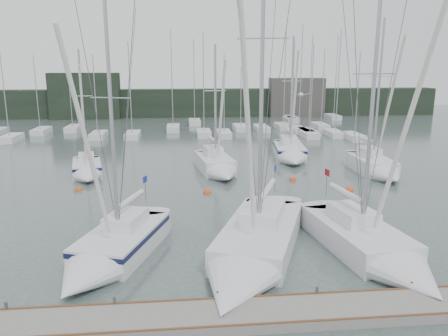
{
  "coord_description": "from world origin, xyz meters",
  "views": [
    {
      "loc": [
        -3.29,
        -19.53,
        9.38
      ],
      "look_at": [
        -0.87,
        5.0,
        3.53
      ],
      "focal_mm": 35.0,
      "sensor_mm": 36.0,
      "label": 1
    }
  ],
  "objects_px": {
    "sailboat_mid_a": "(87,171)",
    "sailboat_mid_c": "(218,168)",
    "sailboat_near_right": "(380,253)",
    "buoy_a": "(207,193)",
    "sailboat_mid_e": "(378,169)",
    "buoy_b": "(293,180)",
    "buoy_c": "(79,190)",
    "buoy_d": "(349,191)",
    "sailboat_near_left": "(108,254)",
    "sailboat_mid_d": "(291,154)",
    "sailboat_near_center": "(250,256)"
  },
  "relations": [
    {
      "from": "sailboat_near_center",
      "to": "sailboat_mid_e",
      "type": "relative_size",
      "value": 1.28
    },
    {
      "from": "sailboat_mid_c",
      "to": "sailboat_mid_e",
      "type": "height_order",
      "value": "sailboat_mid_e"
    },
    {
      "from": "buoy_c",
      "to": "sailboat_mid_e",
      "type": "bearing_deg",
      "value": 4.58
    },
    {
      "from": "sailboat_near_left",
      "to": "sailboat_near_center",
      "type": "bearing_deg",
      "value": 10.65
    },
    {
      "from": "sailboat_mid_e",
      "to": "buoy_c",
      "type": "relative_size",
      "value": 26.02
    },
    {
      "from": "sailboat_near_center",
      "to": "sailboat_near_right",
      "type": "relative_size",
      "value": 1.18
    },
    {
      "from": "sailboat_mid_c",
      "to": "sailboat_mid_e",
      "type": "bearing_deg",
      "value": -15.58
    },
    {
      "from": "buoy_b",
      "to": "buoy_c",
      "type": "distance_m",
      "value": 17.14
    },
    {
      "from": "sailboat_near_left",
      "to": "sailboat_mid_e",
      "type": "relative_size",
      "value": 0.95
    },
    {
      "from": "buoy_a",
      "to": "buoy_d",
      "type": "bearing_deg",
      "value": -2.3
    },
    {
      "from": "sailboat_near_left",
      "to": "buoy_d",
      "type": "xyz_separation_m",
      "value": [
        16.3,
        11.19,
        -0.6
      ]
    },
    {
      "from": "buoy_b",
      "to": "buoy_c",
      "type": "xyz_separation_m",
      "value": [
        -17.1,
        -1.23,
        0.0
      ]
    },
    {
      "from": "sailboat_near_center",
      "to": "buoy_d",
      "type": "relative_size",
      "value": 28.49
    },
    {
      "from": "sailboat_mid_d",
      "to": "buoy_b",
      "type": "height_order",
      "value": "sailboat_mid_d"
    },
    {
      "from": "buoy_d",
      "to": "buoy_c",
      "type": "bearing_deg",
      "value": 173.82
    },
    {
      "from": "sailboat_near_right",
      "to": "sailboat_mid_a",
      "type": "relative_size",
      "value": 1.34
    },
    {
      "from": "sailboat_near_center",
      "to": "buoy_c",
      "type": "xyz_separation_m",
      "value": [
        -11.03,
        14.31,
        -0.61
      ]
    },
    {
      "from": "sailboat_mid_a",
      "to": "buoy_d",
      "type": "distance_m",
      "value": 21.64
    },
    {
      "from": "buoy_a",
      "to": "buoy_b",
      "type": "bearing_deg",
      "value": 22.39
    },
    {
      "from": "sailboat_mid_a",
      "to": "buoy_a",
      "type": "bearing_deg",
      "value": -42.03
    },
    {
      "from": "sailboat_mid_c",
      "to": "buoy_a",
      "type": "xyz_separation_m",
      "value": [
        -1.32,
        -5.56,
        -0.64
      ]
    },
    {
      "from": "sailboat_near_left",
      "to": "sailboat_near_center",
      "type": "distance_m",
      "value": 6.79
    },
    {
      "from": "sailboat_near_center",
      "to": "sailboat_mid_c",
      "type": "distance_m",
      "value": 18.08
    },
    {
      "from": "buoy_b",
      "to": "buoy_a",
      "type": "bearing_deg",
      "value": -157.61
    },
    {
      "from": "buoy_c",
      "to": "buoy_d",
      "type": "xyz_separation_m",
      "value": [
        20.6,
        -2.23,
        0.0
      ]
    },
    {
      "from": "buoy_a",
      "to": "sailboat_mid_c",
      "type": "bearing_deg",
      "value": 76.68
    },
    {
      "from": "sailboat_mid_d",
      "to": "buoy_a",
      "type": "height_order",
      "value": "sailboat_mid_d"
    },
    {
      "from": "sailboat_near_right",
      "to": "buoy_a",
      "type": "height_order",
      "value": "sailboat_near_right"
    },
    {
      "from": "sailboat_mid_d",
      "to": "buoy_c",
      "type": "bearing_deg",
      "value": -147.39
    },
    {
      "from": "buoy_d",
      "to": "sailboat_near_center",
      "type": "bearing_deg",
      "value": -128.4
    },
    {
      "from": "sailboat_near_right",
      "to": "buoy_a",
      "type": "xyz_separation_m",
      "value": [
        -7.51,
        12.76,
        -0.59
      ]
    },
    {
      "from": "buoy_b",
      "to": "buoy_d",
      "type": "bearing_deg",
      "value": -44.57
    },
    {
      "from": "sailboat_mid_a",
      "to": "sailboat_mid_c",
      "type": "height_order",
      "value": "sailboat_mid_c"
    },
    {
      "from": "sailboat_mid_e",
      "to": "buoy_b",
      "type": "distance_m",
      "value": 7.74
    },
    {
      "from": "sailboat_mid_a",
      "to": "sailboat_mid_c",
      "type": "relative_size",
      "value": 0.95
    },
    {
      "from": "buoy_b",
      "to": "buoy_d",
      "type": "height_order",
      "value": "buoy_d"
    },
    {
      "from": "sailboat_near_right",
      "to": "buoy_d",
      "type": "distance_m",
      "value": 12.78
    },
    {
      "from": "sailboat_mid_a",
      "to": "buoy_c",
      "type": "xyz_separation_m",
      "value": [
        0.13,
        -3.93,
        -0.57
      ]
    },
    {
      "from": "sailboat_near_left",
      "to": "sailboat_near_center",
      "type": "height_order",
      "value": "sailboat_near_center"
    },
    {
      "from": "sailboat_mid_c",
      "to": "buoy_a",
      "type": "height_order",
      "value": "sailboat_mid_c"
    },
    {
      "from": "buoy_c",
      "to": "sailboat_mid_d",
      "type": "bearing_deg",
      "value": 25.36
    },
    {
      "from": "sailboat_near_left",
      "to": "buoy_d",
      "type": "height_order",
      "value": "sailboat_near_left"
    },
    {
      "from": "sailboat_near_center",
      "to": "buoy_a",
      "type": "relative_size",
      "value": 29.12
    },
    {
      "from": "sailboat_mid_d",
      "to": "buoy_d",
      "type": "xyz_separation_m",
      "value": [
        1.77,
        -11.16,
        -0.66
      ]
    },
    {
      "from": "sailboat_near_center",
      "to": "buoy_c",
      "type": "bearing_deg",
      "value": 148.85
    },
    {
      "from": "buoy_a",
      "to": "sailboat_mid_e",
      "type": "bearing_deg",
      "value": 14.13
    },
    {
      "from": "sailboat_near_right",
      "to": "sailboat_mid_d",
      "type": "distance_m",
      "value": 23.54
    },
    {
      "from": "sailboat_near_right",
      "to": "sailboat_mid_c",
      "type": "bearing_deg",
      "value": 100.45
    },
    {
      "from": "buoy_b",
      "to": "sailboat_mid_d",
      "type": "bearing_deg",
      "value": 77.26
    },
    {
      "from": "buoy_c",
      "to": "buoy_d",
      "type": "bearing_deg",
      "value": -6.18
    }
  ]
}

